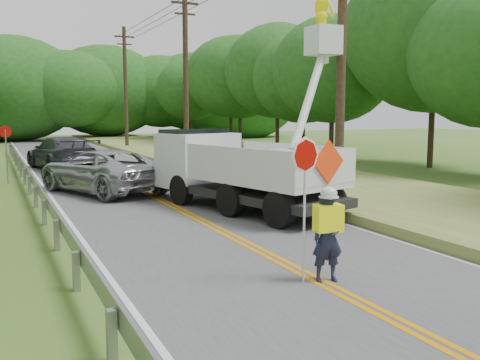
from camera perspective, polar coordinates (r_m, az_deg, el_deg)
name	(u,v)px	position (r m, az deg, el deg)	size (l,w,h in m)	color
ground	(421,335)	(8.17, 18.90, -15.51)	(140.00, 140.00, 0.00)	#495F25
road	(150,195)	(20.31, -9.63, -1.55)	(7.20, 96.00, 0.03)	#48484A
guardrail	(34,183)	(20.46, -21.27, -0.35)	(0.18, 48.00, 0.77)	gray
utility_poles	(237,64)	(24.73, -0.36, 12.35)	(1.60, 43.30, 10.00)	black
tall_grass_verge	(310,181)	(23.18, 7.51, -0.06)	(7.00, 96.00, 0.30)	#567036
treeline_right	(325,66)	(37.36, 9.07, 12.02)	(11.77, 53.03, 11.95)	#332319
treeline_horizon	(59,90)	(61.95, -18.83, 9.17)	(57.08, 15.16, 12.35)	#204816
flagger	(327,230)	(9.83, 9.34, -5.37)	(1.08, 0.48, 2.66)	#191E33
bucket_truck	(232,159)	(17.46, -0.91, 2.27)	(4.90, 7.49, 6.95)	black
suv_silver	(102,171)	(21.18, -14.60, 0.97)	(2.75, 5.96, 1.66)	#A9ABB0
suv_darkgrey	(62,153)	(30.25, -18.60, 2.76)	(2.46, 6.05, 1.75)	#3A3B43
stop_sign_permanent	(6,145)	(24.95, -23.83, 3.43)	(0.53, 0.13, 2.53)	gray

